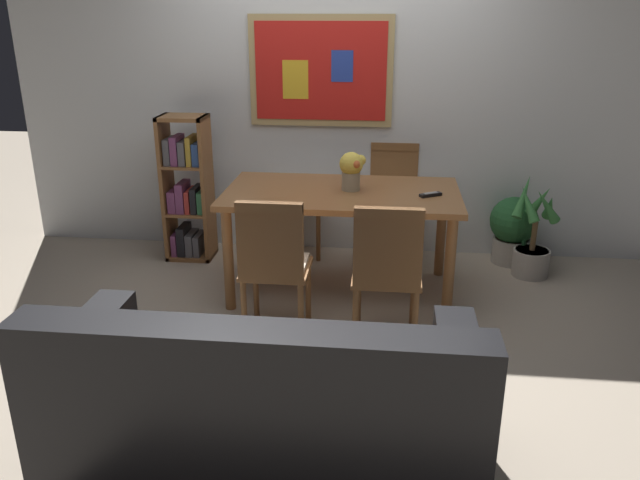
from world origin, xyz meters
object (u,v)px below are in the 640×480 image
potted_palm (533,241)px  dining_chair_near_right (387,265)px  potted_ivy (513,228)px  dining_chair_far_left (301,187)px  dining_chair_far_right (393,191)px  leather_couch (263,411)px  dining_table (342,204)px  bookshelf (187,192)px  dining_chair_near_left (274,258)px  tv_remote (431,195)px  flower_vase (352,169)px

potted_palm → dining_chair_near_right: bearing=-131.5°
potted_ivy → potted_palm: 0.28m
dining_chair_far_left → dining_chair_far_right: same height
dining_chair_far_right → potted_ivy: bearing=-4.6°
leather_couch → potted_palm: leather_couch is taller
dining_table → bookshelf: (-1.27, 0.52, -0.10)m
dining_chair_near_left → tv_remote: (0.93, 0.70, 0.22)m
dining_chair_near_left → leather_couch: 1.19m
bookshelf → potted_palm: bookshelf is taller
dining_table → leather_couch: 1.96m
leather_couch → dining_chair_far_left: bearing=94.5°
dining_chair_far_right → tv_remote: (0.24, -0.83, 0.22)m
dining_chair_near_right → bookshelf: bearing=140.3°
potted_palm → tv_remote: size_ratio=4.90×
dining_chair_far_right → bookshelf: bearing=-171.6°
dining_chair_near_right → dining_chair_far_right: same height
dining_chair_far_left → flower_vase: flower_vase is taller
potted_ivy → dining_chair_far_right: bearing=175.4°
leather_couch → potted_ivy: leather_couch is taller
bookshelf → tv_remote: (1.86, -0.59, 0.21)m
dining_chair_near_left → flower_vase: 0.96m
dining_chair_far_right → bookshelf: 1.64m
leather_couch → potted_palm: 2.84m
dining_chair_far_left → bookshelf: size_ratio=0.79×
dining_chair_near_left → potted_palm: 2.13m
dining_chair_near_left → tv_remote: dining_chair_near_left is taller
leather_couch → dining_chair_far_right: bearing=78.7°
dining_chair_near_left → flower_vase: flower_vase is taller
dining_chair_far_right → potted_palm: (1.05, -0.33, -0.26)m
dining_chair_near_right → flower_vase: flower_vase is taller
potted_ivy → tv_remote: bearing=-133.5°
dining_chair_far_right → potted_ivy: (0.95, -0.08, -0.25)m
dining_chair_far_right → tv_remote: bearing=-74.0°
dining_chair_far_left → bookshelf: bookshelf is taller
flower_vase → tv_remote: size_ratio=1.68×
dining_chair_near_right → bookshelf: size_ratio=0.79×
dining_chair_far_right → dining_chair_near_left: 1.68m
dining_chair_near_left → potted_ivy: bearing=41.4°
leather_couch → potted_palm: (1.59, 2.35, -0.03)m
dining_table → dining_chair_near_right: (0.32, -0.80, -0.11)m
dining_chair_near_right → potted_ivy: bearing=56.4°
dining_chair_near_right → dining_chair_near_left: (-0.66, 0.03, 0.00)m
dining_chair_far_left → dining_chair_near_right: bearing=-65.8°
dining_chair_near_right → leather_couch: size_ratio=0.51×
dining_chair_near_right → potted_palm: size_ratio=1.19×
bookshelf → potted_ivy: bookshelf is taller
dining_chair_far_left → leather_couch: size_ratio=0.51×
dining_chair_far_left → flower_vase: (0.46, -0.76, 0.36)m
dining_table → potted_ivy: dining_table is taller
dining_table → potted_palm: 1.52m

